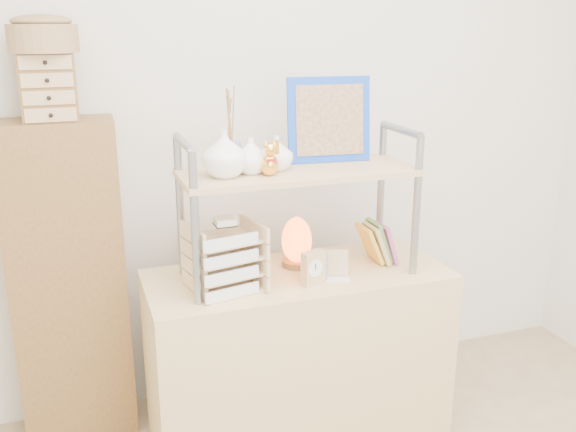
# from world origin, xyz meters

# --- Properties ---
(room_shell) EXTENTS (3.42, 3.41, 2.61)m
(room_shell) POSITION_xyz_m (0.00, 0.39, 1.69)
(room_shell) COLOR silver
(room_shell) RESTS_ON ground
(desk) EXTENTS (1.20, 0.50, 0.75)m
(desk) POSITION_xyz_m (0.00, 1.20, 0.38)
(desk) COLOR tan
(desk) RESTS_ON ground
(cabinet) EXTENTS (0.46, 0.25, 1.35)m
(cabinet) POSITION_xyz_m (-0.86, 1.57, 0.68)
(cabinet) COLOR brown
(cabinet) RESTS_ON ground
(hutch) EXTENTS (0.90, 0.34, 0.75)m
(hutch) POSITION_xyz_m (-0.05, 1.21, 1.19)
(hutch) COLOR gray
(hutch) RESTS_ON desk
(letter_tray) EXTENTS (0.27, 0.26, 0.28)m
(letter_tray) POSITION_xyz_m (-0.31, 1.13, 0.86)
(letter_tray) COLOR tan
(letter_tray) RESTS_ON desk
(salt_lamp) EXTENTS (0.14, 0.13, 0.21)m
(salt_lamp) POSITION_xyz_m (0.02, 1.28, 0.86)
(salt_lamp) COLOR brown
(salt_lamp) RESTS_ON desk
(desk_clock) EXTENTS (0.10, 0.07, 0.13)m
(desk_clock) POSITION_xyz_m (0.02, 1.08, 0.82)
(desk_clock) COLOR tan
(desk_clock) RESTS_ON desk
(postcard_stand) EXTENTS (0.18, 0.10, 0.12)m
(postcard_stand) POSITION_xyz_m (0.09, 1.10, 0.79)
(postcard_stand) COLOR white
(postcard_stand) RESTS_ON desk
(drawer_chest) EXTENTS (0.20, 0.16, 0.25)m
(drawer_chest) POSITION_xyz_m (-0.86, 1.55, 1.48)
(drawer_chest) COLOR brown
(drawer_chest) RESTS_ON cabinet
(woven_basket) EXTENTS (0.25, 0.25, 0.10)m
(woven_basket) POSITION_xyz_m (-0.86, 1.55, 1.65)
(woven_basket) COLOR olive
(woven_basket) RESTS_ON drawer_chest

